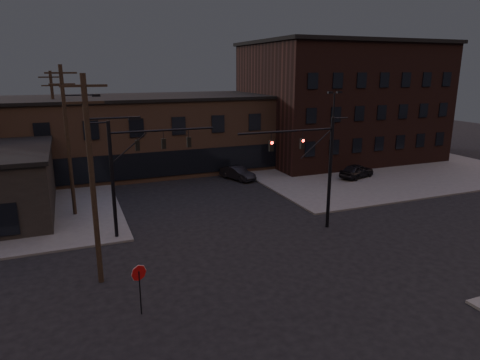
{
  "coord_description": "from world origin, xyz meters",
  "views": [
    {
      "loc": [
        -10.39,
        -20.33,
        11.21
      ],
      "look_at": [
        0.65,
        7.02,
        3.5
      ],
      "focal_mm": 32.0,
      "sensor_mm": 36.0,
      "label": 1
    }
  ],
  "objects_px": {
    "parked_car_lot_a": "(357,171)",
    "parked_car_lot_b": "(334,160)",
    "stop_sign": "(139,278)",
    "traffic_signal_near": "(317,162)",
    "car_crossing": "(237,173)",
    "traffic_signal_far": "(131,165)"
  },
  "relations": [
    {
      "from": "stop_sign",
      "to": "parked_car_lot_b",
      "type": "bearing_deg",
      "value": 41.22
    },
    {
      "from": "traffic_signal_far",
      "to": "parked_car_lot_a",
      "type": "bearing_deg",
      "value": 16.97
    },
    {
      "from": "stop_sign",
      "to": "parked_car_lot_b",
      "type": "relative_size",
      "value": 0.48
    },
    {
      "from": "traffic_signal_near",
      "to": "traffic_signal_far",
      "type": "distance_m",
      "value": 12.57
    },
    {
      "from": "parked_car_lot_a",
      "to": "parked_car_lot_b",
      "type": "height_order",
      "value": "parked_car_lot_b"
    },
    {
      "from": "parked_car_lot_b",
      "to": "car_crossing",
      "type": "height_order",
      "value": "parked_car_lot_b"
    },
    {
      "from": "traffic_signal_far",
      "to": "stop_sign",
      "type": "distance_m",
      "value": 10.55
    },
    {
      "from": "parked_car_lot_a",
      "to": "parked_car_lot_b",
      "type": "distance_m",
      "value": 5.7
    },
    {
      "from": "traffic_signal_far",
      "to": "stop_sign",
      "type": "xyz_separation_m",
      "value": [
        -1.28,
        -9.99,
        -3.17
      ]
    },
    {
      "from": "traffic_signal_far",
      "to": "parked_car_lot_a",
      "type": "distance_m",
      "value": 25.26
    },
    {
      "from": "traffic_signal_far",
      "to": "stop_sign",
      "type": "bearing_deg",
      "value": -97.32
    },
    {
      "from": "stop_sign",
      "to": "parked_car_lot_b",
      "type": "xyz_separation_m",
      "value": [
        26.11,
        22.87,
        -0.94
      ]
    },
    {
      "from": "stop_sign",
      "to": "traffic_signal_near",
      "type": "bearing_deg",
      "value": 25.9
    },
    {
      "from": "traffic_signal_far",
      "to": "parked_car_lot_b",
      "type": "xyz_separation_m",
      "value": [
        24.83,
        12.89,
        -4.11
      ]
    },
    {
      "from": "stop_sign",
      "to": "car_crossing",
      "type": "xyz_separation_m",
      "value": [
        13.5,
        21.71,
        -1.16
      ]
    },
    {
      "from": "traffic_signal_near",
      "to": "car_crossing",
      "type": "xyz_separation_m",
      "value": [
        0.14,
        15.23,
        -4.24
      ]
    },
    {
      "from": "stop_sign",
      "to": "parked_car_lot_a",
      "type": "xyz_separation_m",
      "value": [
        25.12,
        17.26,
        -0.96
      ]
    },
    {
      "from": "parked_car_lot_a",
      "to": "parked_car_lot_b",
      "type": "relative_size",
      "value": 0.83
    },
    {
      "from": "parked_car_lot_b",
      "to": "car_crossing",
      "type": "bearing_deg",
      "value": 103.06
    },
    {
      "from": "parked_car_lot_a",
      "to": "stop_sign",
      "type": "bearing_deg",
      "value": 104.91
    },
    {
      "from": "traffic_signal_near",
      "to": "car_crossing",
      "type": "distance_m",
      "value": 15.81
    },
    {
      "from": "traffic_signal_near",
      "to": "parked_car_lot_b",
      "type": "bearing_deg",
      "value": 52.11
    }
  ]
}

